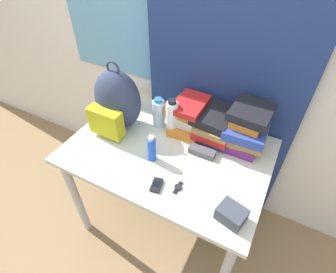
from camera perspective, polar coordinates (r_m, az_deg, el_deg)
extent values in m
plane|color=#8C704C|center=(1.99, -5.80, -26.23)|extent=(12.00, 12.00, 0.00)
cube|color=silver|center=(1.60, 8.44, 20.33)|extent=(6.00, 0.05, 2.50)
cube|color=#66A3C6|center=(1.75, -6.94, 24.21)|extent=(1.10, 0.01, 0.80)
cube|color=navy|center=(1.51, 12.85, 18.42)|extent=(0.96, 0.04, 2.50)
cube|color=beige|center=(1.51, 0.00, -3.22)|extent=(1.13, 0.77, 0.03)
cylinder|color=#B2B2B7|center=(1.88, -19.27, -12.57)|extent=(0.05, 0.05, 0.75)
cylinder|color=#B2B2B7|center=(2.18, -7.80, -0.31)|extent=(0.05, 0.05, 0.75)
cylinder|color=#B2B2B7|center=(1.94, 18.47, -9.92)|extent=(0.05, 0.05, 0.75)
ellipsoid|color=#2D3851|center=(1.58, -10.89, 7.88)|extent=(0.29, 0.22, 0.37)
cube|color=#B2AD19|center=(1.54, -13.35, 3.08)|extent=(0.20, 0.08, 0.17)
torus|color=#2D3851|center=(1.47, -11.92, 14.33)|extent=(0.08, 0.01, 0.08)
cube|color=orange|center=(1.63, 4.49, 2.96)|extent=(0.21, 0.29, 0.06)
cube|color=silver|center=(1.60, 4.80, 4.57)|extent=(0.22, 0.22, 0.06)
cube|color=orange|center=(1.56, 4.49, 5.98)|extent=(0.23, 0.22, 0.04)
cube|color=red|center=(1.53, 4.89, 6.98)|extent=(0.17, 0.24, 0.04)
cube|color=navy|center=(1.60, 10.39, 0.85)|extent=(0.21, 0.25, 0.04)
cube|color=red|center=(1.56, 10.34, 1.78)|extent=(0.21, 0.27, 0.05)
cube|color=olive|center=(1.54, 10.70, 2.89)|extent=(0.21, 0.28, 0.03)
cube|color=black|center=(1.52, 10.25, 4.45)|extent=(0.24, 0.27, 0.05)
cube|color=#6B2370|center=(1.57, 16.37, -1.08)|extent=(0.16, 0.24, 0.05)
cube|color=olive|center=(1.53, 16.64, 0.40)|extent=(0.23, 0.24, 0.06)
cube|color=navy|center=(1.49, 16.88, 2.01)|extent=(0.23, 0.29, 0.05)
cube|color=orange|center=(1.47, 17.24, 3.73)|extent=(0.17, 0.22, 0.05)
cube|color=black|center=(1.44, 17.76, 5.06)|extent=(0.22, 0.23, 0.05)
cylinder|color=silver|center=(1.60, -2.04, 4.98)|extent=(0.07, 0.07, 0.18)
cylinder|color=#286BB7|center=(1.54, -2.13, 7.91)|extent=(0.05, 0.05, 0.02)
cylinder|color=white|center=(1.53, 0.85, 3.90)|extent=(0.07, 0.07, 0.22)
cylinder|color=black|center=(1.46, 0.90, 7.59)|extent=(0.05, 0.05, 0.02)
cylinder|color=blue|center=(1.40, -3.55, -2.84)|extent=(0.05, 0.05, 0.14)
cylinder|color=white|center=(1.34, -3.70, -0.35)|extent=(0.03, 0.03, 0.02)
cube|color=black|center=(1.32, -2.49, -10.53)|extent=(0.07, 0.09, 0.02)
cube|color=black|center=(1.32, -2.50, -10.30)|extent=(0.04, 0.04, 0.00)
cube|color=#47474C|center=(1.47, 7.41, -3.31)|extent=(0.15, 0.06, 0.04)
cube|color=#383D47|center=(1.23, 13.65, -16.15)|extent=(0.14, 0.12, 0.07)
cube|color=black|center=(1.32, 2.18, -11.07)|extent=(0.02, 0.08, 0.00)
cylinder|color=#232328|center=(1.32, 2.19, -10.97)|extent=(0.04, 0.04, 0.01)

